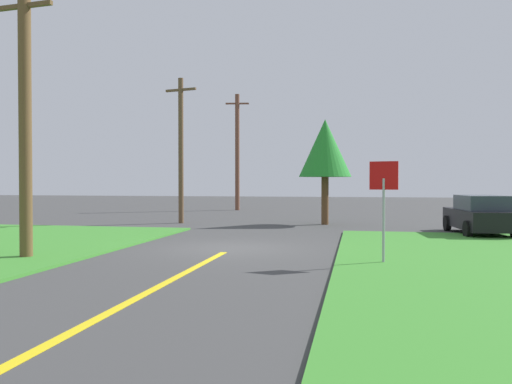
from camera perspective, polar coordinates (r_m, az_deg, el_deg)
name	(u,v)px	position (r m, az deg, el deg)	size (l,w,h in m)	color
ground_plane	(232,248)	(16.61, -2.72, -6.33)	(120.00, 120.00, 0.00)	#404040
lane_stripe_center	(118,308)	(9.17, -15.17, -12.41)	(0.20, 14.00, 0.01)	yellow
stop_sign	(384,192)	(13.54, 14.12, -0.03)	(0.72, 0.21, 2.69)	#9EA0A8
car_on_crossroad	(480,215)	(22.74, 23.76, -2.38)	(2.26, 4.60, 1.62)	black
utility_pole_near	(25,119)	(15.62, -24.45, 7.48)	(1.80, 0.34, 7.64)	brown
utility_pole_mid	(181,148)	(27.08, -8.41, 4.89)	(1.78, 0.50, 7.61)	brown
utility_pole_far	(237,151)	(39.41, -2.11, 4.60)	(1.79, 0.42, 8.95)	brown
oak_tree_left	(325,149)	(26.12, 7.75, 4.82)	(2.66, 2.66, 5.35)	brown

